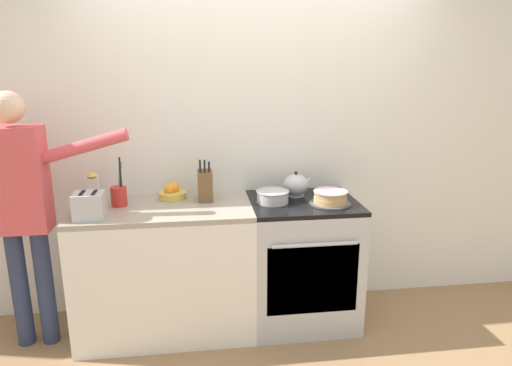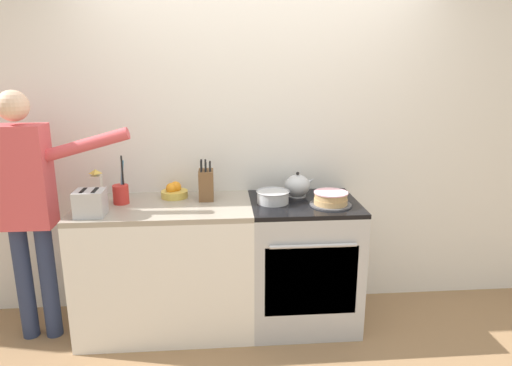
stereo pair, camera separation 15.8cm
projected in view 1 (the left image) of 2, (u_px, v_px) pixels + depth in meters
The scene contains 13 objects.
ground_plane at pixel (268, 345), 3.10m from camera, with size 16.00×16.00×0.00m, color #93704C.
wall_back at pixel (255, 140), 3.40m from camera, with size 8.00×0.04×2.60m.
counter_cabinet at pixel (166, 269), 3.20m from camera, with size 1.20×0.65×0.92m.
stove_range at pixel (302, 261), 3.33m from camera, with size 0.75×0.68×0.92m.
layer_cake at pixel (330, 198), 3.12m from camera, with size 0.28×0.28×0.09m.
tea_kettle at pixel (296, 185), 3.32m from camera, with size 0.23×0.19×0.18m.
mixing_bowl at pixel (273, 196), 3.16m from camera, with size 0.23×0.23×0.09m.
knife_block at pixel (205, 185), 3.20m from camera, with size 0.10×0.16×0.30m.
utensil_crock at pixel (119, 195), 3.09m from camera, with size 0.11×0.11×0.34m.
fruit_bowl at pixel (172, 193), 3.26m from camera, with size 0.19×0.19×0.11m.
toaster at pixel (89, 206), 2.83m from camera, with size 0.20×0.17×0.17m.
milk_carton at pixel (93, 187), 3.16m from camera, with size 0.07×0.07×0.22m.
person_baker at pixel (22, 200), 2.89m from camera, with size 0.95×0.20×1.70m.
Camera 1 is at (-0.44, -2.68, 1.86)m, focal length 32.00 mm.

